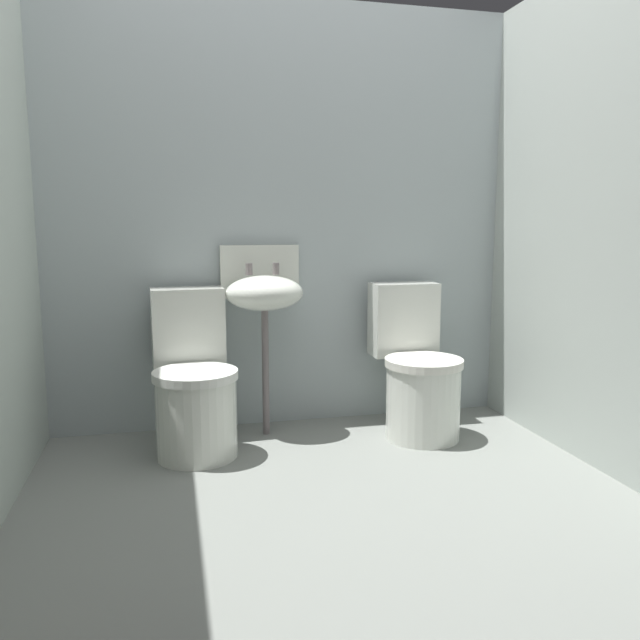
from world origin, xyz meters
TOP-DOWN VIEW (x-y plane):
  - ground_plane at (0.00, 0.00)m, footprint 2.89×2.60m
  - wall_back at (0.00, 1.15)m, footprint 2.89×0.10m
  - wall_right at (1.30, 0.10)m, footprint 0.10×2.40m
  - toilet_left at (-0.52, 0.75)m, footprint 0.42×0.61m
  - toilet_right at (0.64, 0.75)m, footprint 0.40×0.59m
  - sink at (-0.14, 0.94)m, footprint 0.42×0.35m

SIDE VIEW (x-z plane):
  - ground_plane at x=0.00m, z-range -0.08..0.00m
  - toilet_left at x=-0.52m, z-range -0.07..0.71m
  - toilet_right at x=0.64m, z-range -0.07..0.71m
  - sink at x=-0.14m, z-range 0.26..1.25m
  - wall_back at x=0.00m, z-range 0.00..2.26m
  - wall_right at x=1.30m, z-range 0.00..2.26m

